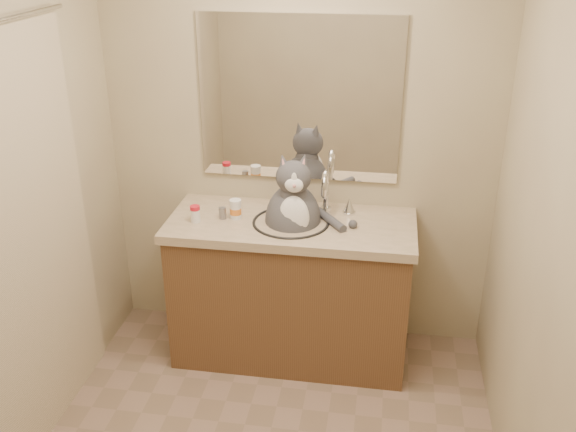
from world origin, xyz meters
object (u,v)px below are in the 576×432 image
object	(u,v)px
cat	(293,215)
pill_bottle_orange	(236,209)
grey_canister	(222,213)
pill_bottle_redcap	(195,214)

from	to	relation	value
cat	pill_bottle_orange	xyz separation A→B (m)	(-0.32, -0.01, 0.02)
cat	grey_canister	world-z (taller)	cat
cat	grey_canister	size ratio (longest dim) A/B	9.43
pill_bottle_redcap	grey_canister	size ratio (longest dim) A/B	1.43
pill_bottle_orange	grey_canister	distance (m)	0.07
pill_bottle_orange	grey_canister	bearing A→B (deg)	-168.01
cat	pill_bottle_orange	bearing A→B (deg)	171.18
grey_canister	pill_bottle_orange	bearing A→B (deg)	11.99
cat	grey_canister	distance (m)	0.39
pill_bottle_redcap	grey_canister	world-z (taller)	pill_bottle_redcap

